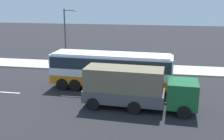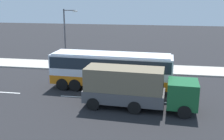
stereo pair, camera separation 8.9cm
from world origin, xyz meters
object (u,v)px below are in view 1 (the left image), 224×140
object	(u,v)px
cargo_truck	(136,87)
street_lamp	(66,35)
coach_bus	(111,67)
pedestrian_near_curb	(144,62)

from	to	relation	value
cargo_truck	street_lamp	world-z (taller)	street_lamp
coach_bus	cargo_truck	bearing A→B (deg)	-54.38
coach_bus	street_lamp	xyz separation A→B (m)	(-6.29, 6.30, 1.95)
pedestrian_near_curb	street_lamp	size ratio (longest dim) A/B	0.26
coach_bus	cargo_truck	size ratio (longest dim) A/B	1.29
pedestrian_near_curb	street_lamp	world-z (taller)	street_lamp
coach_bus	cargo_truck	distance (m)	4.77
pedestrian_near_curb	coach_bus	bearing A→B (deg)	-15.83
cargo_truck	street_lamp	distance (m)	13.79
cargo_truck	pedestrian_near_curb	distance (m)	10.08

